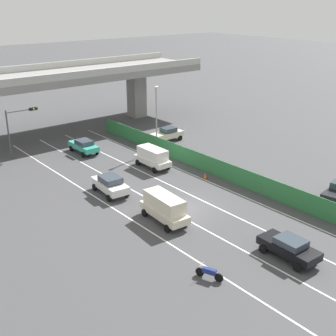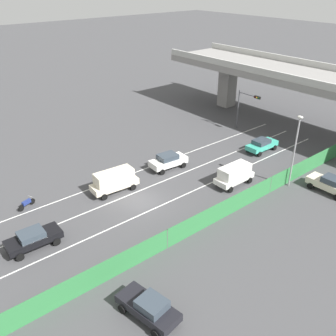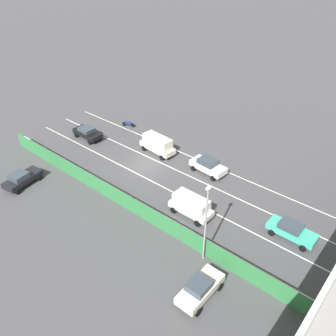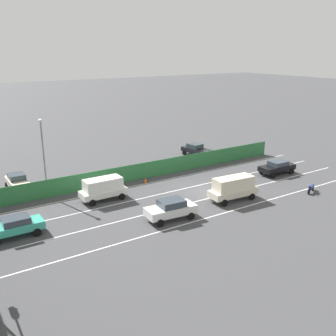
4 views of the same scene
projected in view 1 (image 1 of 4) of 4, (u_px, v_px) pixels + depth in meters
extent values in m
plane|color=#424244|center=(187.00, 206.00, 38.98)|extent=(300.00, 300.00, 0.00)
cube|color=silver|center=(110.00, 206.00, 38.90)|extent=(0.14, 44.50, 0.01)
cube|color=silver|center=(142.00, 195.00, 41.00)|extent=(0.14, 44.50, 0.01)
cube|color=silver|center=(172.00, 186.00, 43.10)|extent=(0.14, 44.50, 0.01)
cube|color=silver|center=(198.00, 177.00, 45.19)|extent=(0.14, 44.50, 0.01)
cube|color=gray|center=(41.00, 80.00, 56.93)|extent=(47.05, 9.93, 0.92)
cube|color=#B2B2AD|center=(57.00, 77.00, 53.16)|extent=(47.05, 0.30, 0.90)
cube|color=#B2B2AD|center=(25.00, 68.00, 60.04)|extent=(47.05, 0.30, 0.90)
cube|color=gray|center=(137.00, 94.00, 67.24)|extent=(2.18, 2.18, 6.82)
cube|color=#2D753D|center=(210.00, 165.00, 45.84)|extent=(0.06, 40.50, 1.85)
cylinder|color=#4C514C|center=(261.00, 185.00, 40.97)|extent=(0.10, 0.10, 1.85)
cylinder|color=#4C514C|center=(169.00, 149.00, 50.71)|extent=(0.10, 0.10, 1.85)
cylinder|color=#4C514C|center=(106.00, 125.00, 60.45)|extent=(0.10, 0.10, 1.85)
cube|color=silver|center=(153.00, 160.00, 47.60)|extent=(1.83, 4.41, 0.58)
cube|color=silver|center=(153.00, 153.00, 47.30)|extent=(1.61, 3.62, 1.10)
cylinder|color=black|center=(138.00, 162.00, 48.31)|extent=(0.22, 0.64, 0.64)
cylinder|color=black|center=(151.00, 159.00, 49.39)|extent=(0.22, 0.64, 0.64)
cylinder|color=black|center=(155.00, 170.00, 46.15)|extent=(0.22, 0.64, 0.64)
cylinder|color=black|center=(168.00, 166.00, 47.22)|extent=(0.22, 0.64, 0.64)
cube|color=teal|center=(84.00, 146.00, 52.10)|extent=(1.77, 4.42, 0.60)
cube|color=#333D47|center=(84.00, 142.00, 51.75)|extent=(1.54, 2.04, 0.51)
cylinder|color=black|center=(71.00, 148.00, 52.84)|extent=(0.22, 0.64, 0.64)
cylinder|color=black|center=(84.00, 146.00, 53.86)|extent=(0.22, 0.64, 0.64)
cylinder|color=black|center=(84.00, 155.00, 50.66)|extent=(0.22, 0.64, 0.64)
cylinder|color=black|center=(97.00, 152.00, 51.69)|extent=(0.22, 0.64, 0.64)
cube|color=beige|center=(164.00, 212.00, 36.04)|extent=(2.12, 4.97, 0.64)
cube|color=beige|center=(164.00, 202.00, 35.71)|extent=(1.84, 4.08, 1.18)
cylinder|color=black|center=(145.00, 213.00, 37.00)|extent=(0.27, 0.65, 0.64)
cylinder|color=black|center=(162.00, 207.00, 37.94)|extent=(0.27, 0.65, 0.64)
cylinder|color=black|center=(167.00, 228.00, 34.48)|extent=(0.27, 0.65, 0.64)
cylinder|color=black|center=(185.00, 222.00, 35.42)|extent=(0.27, 0.65, 0.64)
cube|color=silver|center=(110.00, 185.00, 41.15)|extent=(2.19, 4.47, 0.70)
cube|color=#333D47|center=(110.00, 179.00, 40.86)|extent=(1.79, 2.25, 0.56)
cylinder|color=black|center=(95.00, 187.00, 41.98)|extent=(0.27, 0.66, 0.64)
cylinder|color=black|center=(112.00, 183.00, 42.95)|extent=(0.27, 0.66, 0.64)
cylinder|color=black|center=(109.00, 198.00, 39.72)|extent=(0.27, 0.66, 0.64)
cylinder|color=black|center=(127.00, 193.00, 40.69)|extent=(0.27, 0.66, 0.64)
cube|color=black|center=(289.00, 248.00, 30.94)|extent=(1.94, 4.44, 0.59)
cube|color=#333D47|center=(291.00, 242.00, 30.66)|extent=(1.65, 2.03, 0.48)
cylinder|color=black|center=(263.00, 249.00, 31.69)|extent=(0.24, 0.65, 0.64)
cylinder|color=black|center=(279.00, 241.00, 32.72)|extent=(0.24, 0.65, 0.64)
cylinder|color=black|center=(298.00, 267.00, 29.48)|extent=(0.24, 0.65, 0.64)
cylinder|color=black|center=(314.00, 258.00, 30.52)|extent=(0.24, 0.65, 0.64)
cylinder|color=black|center=(200.00, 272.00, 29.05)|extent=(0.31, 0.59, 0.60)
cylinder|color=black|center=(219.00, 278.00, 28.44)|extent=(0.31, 0.59, 0.60)
cube|color=navy|center=(209.00, 271.00, 28.64)|extent=(0.60, 0.96, 0.36)
cylinder|color=#B2B2B2|center=(202.00, 264.00, 28.78)|extent=(0.57, 0.25, 0.03)
cylinder|color=black|center=(322.00, 199.00, 39.52)|extent=(0.67, 0.32, 0.64)
cylinder|color=black|center=(335.00, 189.00, 41.60)|extent=(0.67, 0.32, 0.64)
cube|color=beige|center=(167.00, 135.00, 56.33)|extent=(4.27, 1.74, 0.68)
cube|color=#333D47|center=(169.00, 130.00, 56.25)|extent=(1.76, 1.53, 0.58)
cylinder|color=black|center=(162.00, 142.00, 55.02)|extent=(0.64, 0.22, 0.64)
cylinder|color=black|center=(154.00, 139.00, 56.28)|extent=(0.64, 0.22, 0.64)
cylinder|color=black|center=(180.00, 138.00, 56.74)|extent=(0.64, 0.22, 0.64)
cylinder|color=black|center=(171.00, 135.00, 57.99)|extent=(0.64, 0.22, 0.64)
cylinder|color=#47474C|center=(9.00, 134.00, 49.70)|extent=(0.18, 0.18, 5.54)
cylinder|color=#47474C|center=(21.00, 111.00, 49.82)|extent=(3.50, 0.21, 0.12)
cube|color=black|center=(33.00, 109.00, 50.62)|extent=(0.97, 0.30, 0.32)
sphere|color=#390706|center=(31.00, 110.00, 50.33)|extent=(0.20, 0.20, 0.20)
sphere|color=#EFA319|center=(34.00, 109.00, 50.50)|extent=(0.20, 0.20, 0.20)
sphere|color=black|center=(36.00, 109.00, 50.68)|extent=(0.20, 0.20, 0.20)
cylinder|color=gray|center=(156.00, 120.00, 51.92)|extent=(0.16, 0.16, 7.40)
ellipsoid|color=silver|center=(156.00, 87.00, 50.53)|extent=(0.60, 0.36, 0.28)
cone|color=orange|center=(205.00, 176.00, 44.79)|extent=(0.36, 0.36, 0.60)
cube|color=black|center=(205.00, 178.00, 44.89)|extent=(0.47, 0.47, 0.03)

